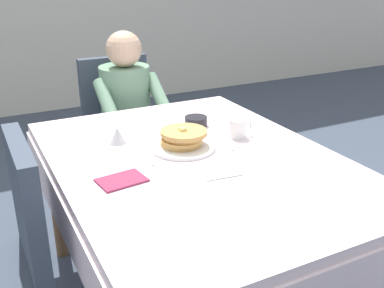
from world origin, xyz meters
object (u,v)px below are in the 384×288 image
at_px(dining_table_main, 196,178).
at_px(fork_left_of_plate, 143,158).
at_px(breakfast_stack, 182,137).
at_px(syrup_pitcher, 117,135).
at_px(chair_left_side, 4,252).
at_px(spoon_near_edge, 224,177).
at_px(cup_coffee, 238,128).
at_px(diner_person, 128,107).
at_px(chair_diner, 121,121).
at_px(knife_right_of_plate, 223,142).
at_px(bowl_butter, 196,121).
at_px(plate_breakfast, 183,147).

bearing_deg(dining_table_main, fork_left_of_plate, 153.38).
xyz_separation_m(breakfast_stack, syrup_pitcher, (-0.23, 0.18, -0.01)).
distance_m(chair_left_side, spoon_near_edge, 0.83).
height_order(breakfast_stack, cup_coffee, breakfast_stack).
relative_size(diner_person, chair_left_side, 1.20).
height_order(diner_person, fork_left_of_plate, diner_person).
bearing_deg(chair_diner, chair_left_side, 54.56).
xyz_separation_m(diner_person, breakfast_stack, (-0.07, -0.89, 0.12)).
distance_m(breakfast_stack, cup_coffee, 0.29).
xyz_separation_m(chair_left_side, knife_right_of_plate, (0.96, 0.10, 0.21)).
distance_m(bowl_butter, spoon_near_edge, 0.59).
bearing_deg(spoon_near_edge, diner_person, 93.64).
xyz_separation_m(plate_breakfast, cup_coffee, (0.29, 0.01, 0.03)).
height_order(diner_person, spoon_near_edge, diner_person).
relative_size(chair_diner, spoon_near_edge, 6.20).
bearing_deg(fork_left_of_plate, plate_breakfast, -88.86).
distance_m(dining_table_main, breakfast_stack, 0.19).
bearing_deg(spoon_near_edge, dining_table_main, 98.30).
bearing_deg(bowl_butter, diner_person, 100.22).
xyz_separation_m(chair_diner, cup_coffee, (0.22, -1.04, 0.25)).
bearing_deg(cup_coffee, syrup_pitcher, 161.04).
distance_m(chair_diner, spoon_near_edge, 1.40).
bearing_deg(spoon_near_edge, chair_diner, 93.93).
xyz_separation_m(plate_breakfast, syrup_pitcher, (-0.23, 0.19, 0.03)).
relative_size(chair_diner, bowl_butter, 8.45).
height_order(chair_diner, knife_right_of_plate, chair_diner).
xyz_separation_m(dining_table_main, chair_left_side, (-0.77, 0.00, -0.12)).
bearing_deg(dining_table_main, chair_left_side, 180.00).
bearing_deg(bowl_butter, knife_right_of_plate, -89.24).
height_order(dining_table_main, syrup_pitcher, syrup_pitcher).
height_order(cup_coffee, syrup_pitcher, cup_coffee).
xyz_separation_m(diner_person, spoon_near_edge, (-0.05, -1.22, 0.07)).
distance_m(bowl_butter, syrup_pitcher, 0.42).
relative_size(chair_diner, fork_left_of_plate, 5.17).
height_order(knife_right_of_plate, spoon_near_edge, same).
relative_size(chair_diner, plate_breakfast, 3.32).
bearing_deg(breakfast_stack, chair_diner, 86.32).
bearing_deg(knife_right_of_plate, spoon_near_edge, 154.63).
bearing_deg(bowl_butter, syrup_pitcher, -173.28).
distance_m(cup_coffee, bowl_butter, 0.25).
bearing_deg(chair_diner, knife_right_of_plate, 96.53).
xyz_separation_m(chair_diner, chair_left_side, (-0.83, -1.17, 0.00)).
height_order(dining_table_main, spoon_near_edge, spoon_near_edge).
height_order(cup_coffee, spoon_near_edge, cup_coffee).
xyz_separation_m(chair_diner, syrup_pitcher, (-0.30, -0.87, 0.25)).
distance_m(cup_coffee, fork_left_of_plate, 0.48).
bearing_deg(spoon_near_edge, cup_coffee, 57.08).
relative_size(plate_breakfast, cup_coffee, 2.48).
height_order(bowl_butter, spoon_near_edge, bowl_butter).
bearing_deg(plate_breakfast, syrup_pitcher, 140.98).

